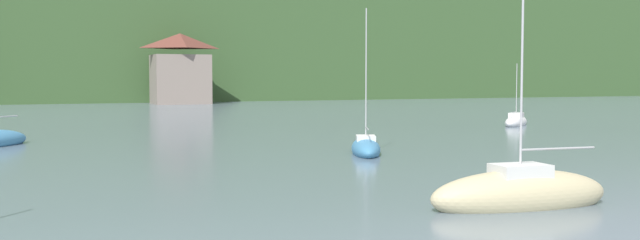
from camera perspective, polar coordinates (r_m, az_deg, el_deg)
name	(u,v)px	position (r m, az deg, el deg)	size (l,w,h in m)	color
wooded_hillside	(111,48)	(127.72, -15.87, 5.34)	(352.00, 46.13, 54.07)	#38562D
shore_building_central	(180,70)	(96.56, -10.74, 3.84)	(7.35, 5.75, 9.04)	gray
sailboat_mid_1	(520,194)	(21.31, 15.19, -5.53)	(5.56, 2.04, 8.40)	#CCBC8E
sailboat_far_2	(366,148)	(34.51, 3.56, -2.18)	(2.94, 4.71, 7.04)	teal
sailboat_far_9	(516,122)	(55.86, 14.91, -0.13)	(4.19, 3.79, 4.80)	white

